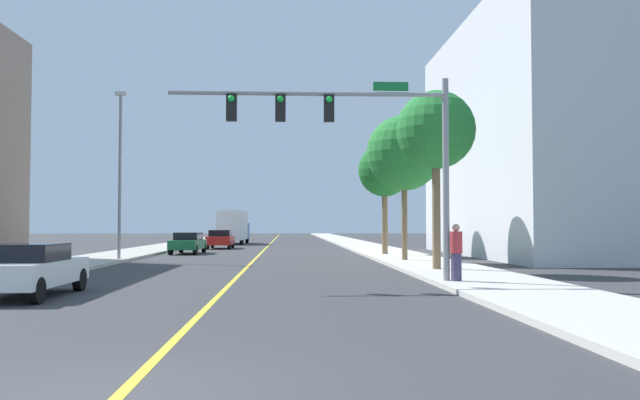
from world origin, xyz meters
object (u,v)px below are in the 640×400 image
object	(u,v)px
street_lamp	(120,166)
pedestrian	(456,252)
palm_near	(436,131)
traffic_signal_mast	(354,131)
delivery_truck	(233,227)
car_white	(28,269)
car_red	(221,239)
palm_far	(385,171)
car_green	(188,243)
palm_mid	(404,154)

from	to	relation	value
street_lamp	pedestrian	distance (m)	20.02
street_lamp	palm_near	distance (m)	16.77
palm_near	traffic_signal_mast	bearing A→B (deg)	-125.19
pedestrian	delivery_truck	bearing A→B (deg)	41.55
street_lamp	delivery_truck	distance (m)	30.73
traffic_signal_mast	pedestrian	size ratio (longest dim) A/B	4.96
car_white	car_red	distance (m)	34.57
palm_near	car_red	world-z (taller)	palm_near
palm_near	car_white	bearing A→B (deg)	-147.25
palm_near	palm_far	world-z (taller)	palm_near
palm_far	car_green	size ratio (longest dim) A/B	1.50
car_white	traffic_signal_mast	bearing A→B (deg)	-162.61
car_red	car_green	size ratio (longest dim) A/B	1.01
traffic_signal_mast	street_lamp	xyz separation A→B (m)	(-10.69, 13.83, 0.10)
palm_near	street_lamp	bearing A→B (deg)	149.62
car_green	car_white	bearing A→B (deg)	91.61
traffic_signal_mast	car_red	bearing A→B (deg)	103.09
car_red	car_green	bearing A→B (deg)	-97.26
traffic_signal_mast	palm_near	xyz separation A→B (m)	(3.77, 5.35, 0.79)
palm_near	palm_mid	world-z (taller)	palm_mid
car_white	car_red	world-z (taller)	car_red
street_lamp	palm_mid	bearing A→B (deg)	-7.23
palm_mid	palm_far	world-z (taller)	palm_mid
car_red	car_green	distance (m)	9.23
traffic_signal_mast	palm_far	world-z (taller)	palm_far
car_white	delivery_truck	distance (m)	46.98
palm_near	palm_far	size ratio (longest dim) A/B	1.07
car_white	palm_far	bearing A→B (deg)	-120.13
street_lamp	palm_near	xyz separation A→B (m)	(14.46, -8.48, 0.69)
car_green	delivery_truck	world-z (taller)	delivery_truck
palm_near	car_green	world-z (taller)	palm_near
palm_far	car_green	distance (m)	13.59
delivery_truck	palm_far	bearing A→B (deg)	-64.70
street_lamp	car_red	distance (m)	18.75
street_lamp	delivery_truck	size ratio (longest dim) A/B	1.05
palm_mid	palm_far	distance (m)	6.65
palm_far	car_red	world-z (taller)	palm_far
car_white	palm_mid	bearing A→B (deg)	-130.12
traffic_signal_mast	street_lamp	bearing A→B (deg)	127.70
delivery_truck	pedestrian	world-z (taller)	delivery_truck
car_white	car_red	size ratio (longest dim) A/B	0.95
car_white	street_lamp	bearing A→B (deg)	-83.27
street_lamp	car_green	distance (m)	9.99
car_red	palm_far	bearing A→B (deg)	-50.09
car_green	car_red	bearing A→B (deg)	-94.88
traffic_signal_mast	car_green	world-z (taller)	traffic_signal_mast
palm_near	palm_far	distance (m)	13.30
street_lamp	car_green	size ratio (longest dim) A/B	1.95
car_red	delivery_truck	distance (m)	12.44
car_white	car_green	bearing A→B (deg)	-90.40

